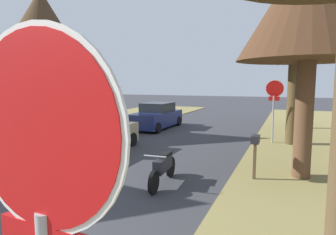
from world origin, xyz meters
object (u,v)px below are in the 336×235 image
street_tree_right_far (295,34)px  parked_sedan_navy (156,117)px  street_tree_right_mid_a (310,2)px  parked_sedan_tan (93,135)px  parked_motorcycle (163,167)px  street_tree_right_mid_b (296,30)px  street_tree_left_mid_a (42,30)px  stop_sign_far (274,98)px  curbside_mailbox (255,145)px

street_tree_right_far → parked_sedan_navy: size_ratio=1.61×
street_tree_right_mid_a → parked_sedan_tan: size_ratio=1.51×
street_tree_right_mid_a → parked_motorcycle: bearing=-150.6°
parked_sedan_navy → parked_sedan_tan: bearing=-87.4°
parked_sedan_tan → street_tree_right_mid_b: bearing=31.7°
street_tree_left_mid_a → parked_sedan_tan: bearing=-23.8°
street_tree_right_mid_b → street_tree_left_mid_a: (-11.90, -2.62, 0.34)m
street_tree_right_mid_b → street_tree_right_far: size_ratio=0.91×
parked_sedan_navy → street_tree_left_mid_a: bearing=-131.0°
street_tree_right_mid_b → parked_motorcycle: 9.01m
stop_sign_far → curbside_mailbox: stop_sign_far is taller
stop_sign_far → street_tree_right_mid_a: street_tree_right_mid_a is taller
street_tree_right_far → parked_sedan_tan: size_ratio=1.61×
street_tree_left_mid_a → curbside_mailbox: street_tree_left_mid_a is taller
street_tree_right_mid_b → parked_motorcycle: street_tree_right_mid_b is taller
street_tree_right_far → street_tree_left_mid_a: 14.20m
stop_sign_far → curbside_mailbox: size_ratio=2.28×
street_tree_right_mid_b → street_tree_right_far: (0.02, 5.10, 0.59)m
street_tree_right_mid_a → parked_sedan_navy: (-7.99, 7.16, -4.29)m
street_tree_right_far → stop_sign_far: bearing=-99.0°
parked_sedan_tan → street_tree_right_far: bearing=52.5°
street_tree_right_mid_a → street_tree_left_mid_a: street_tree_left_mid_a is taller
street_tree_right_mid_b → street_tree_left_mid_a: street_tree_left_mid_a is taller
parked_sedan_tan → curbside_mailbox: parked_sedan_tan is taller
street_tree_left_mid_a → parked_motorcycle: bearing=-26.9°
street_tree_right_mid_a → street_tree_right_far: bearing=91.3°
street_tree_right_mid_b → curbside_mailbox: size_ratio=5.10×
parked_sedan_navy → parked_motorcycle: size_ratio=2.15×
street_tree_right_mid_a → parked_motorcycle: 6.10m
street_tree_right_far → street_tree_left_mid_a: street_tree_left_mid_a is taller
street_tree_right_mid_a → parked_sedan_navy: street_tree_right_mid_a is taller
stop_sign_far → street_tree_left_mid_a: (-11.11, -2.62, 3.32)m
street_tree_right_mid_b → parked_sedan_tan: 9.77m
street_tree_right_far → parked_sedan_tan: bearing=-127.5°
street_tree_left_mid_a → street_tree_right_mid_a: bearing=-11.0°
parked_motorcycle → curbside_mailbox: size_ratio=1.62×
street_tree_left_mid_a → parked_sedan_navy: bearing=49.0°
street_tree_right_mid_b → curbside_mailbox: 7.07m
street_tree_right_mid_a → parked_motorcycle: size_ratio=3.26×
parked_sedan_navy → stop_sign_far: bearing=-17.3°
street_tree_right_mid_b → street_tree_right_mid_a: bearing=-87.1°
street_tree_right_mid_a → parked_sedan_tan: (-7.68, 0.39, -4.29)m
curbside_mailbox → street_tree_right_mid_a: bearing=29.8°
parked_motorcycle → curbside_mailbox: bearing=29.2°
street_tree_right_mid_b → curbside_mailbox: street_tree_right_mid_b is taller
parked_sedan_tan → curbside_mailbox: size_ratio=3.47×
street_tree_right_mid_a → parked_motorcycle: (-3.55, -2.00, -4.53)m
stop_sign_far → parked_sedan_tan: stop_sign_far is taller
street_tree_left_mid_a → curbside_mailbox: (10.90, -3.08, -4.40)m
stop_sign_far → parked_motorcycle: (-2.51, -7.00, -1.65)m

